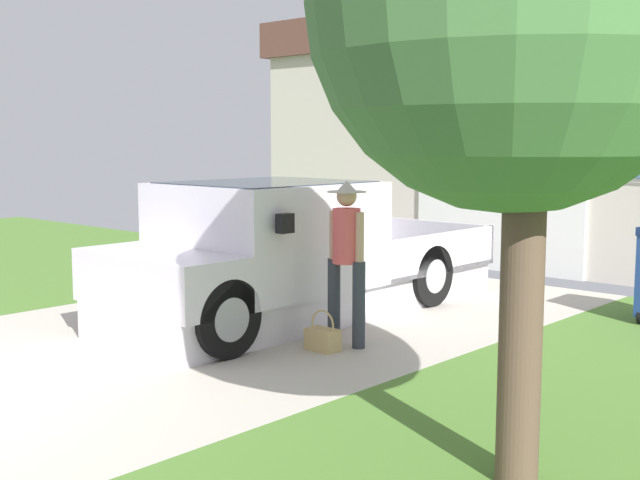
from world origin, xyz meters
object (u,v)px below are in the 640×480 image
person_with_hat (346,250)px  house_with_garage (549,133)px  pickup_truck (281,257)px  handbag (323,338)px

person_with_hat → house_with_garage: size_ratio=0.18×
pickup_truck → person_with_hat: (1.44, -0.46, 0.26)m
person_with_hat → house_with_garage: (-2.11, 8.53, 1.26)m
pickup_truck → person_with_hat: person_with_hat is taller
handbag → pickup_truck: bearing=150.8°
handbag → house_with_garage: house_with_garage is taller
handbag → house_with_garage: size_ratio=0.04×
pickup_truck → house_with_garage: 8.24m
person_with_hat → handbag: bearing=79.9°
handbag → house_with_garage: bearing=103.1°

